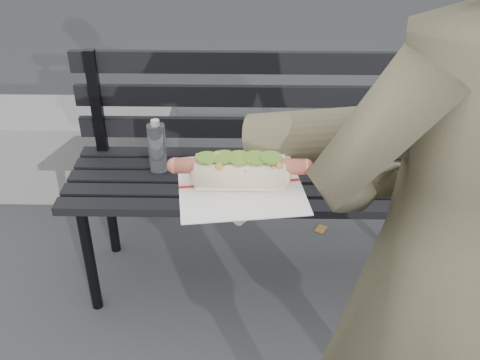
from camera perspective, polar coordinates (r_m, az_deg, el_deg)
The scene contains 4 objects.
park_bench at distance 2.05m, azimuth 3.42°, elevation 2.42°, with size 1.50×0.44×0.88m.
concrete_block at distance 2.93m, azimuth -18.56°, elevation 3.06°, with size 1.20×0.40×0.40m, color slate.
person at distance 1.15m, azimuth 19.83°, elevation -8.35°, with size 0.60×0.40×1.65m, color #4F4E35.
held_hotdog at distance 0.92m, azimuth 11.82°, elevation 3.63°, with size 0.62×0.30×0.20m.
Camera 1 is at (-0.06, -0.84, 1.53)m, focal length 42.00 mm.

